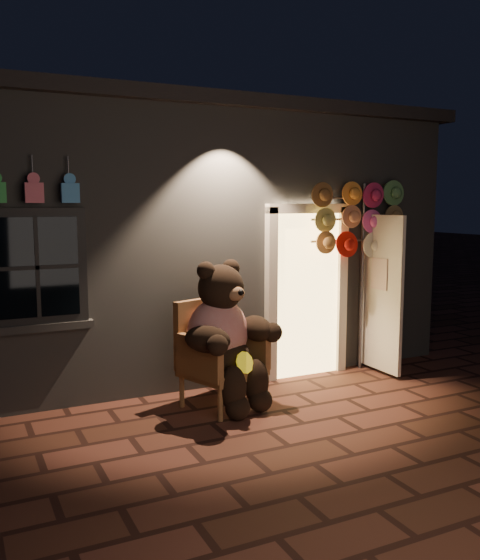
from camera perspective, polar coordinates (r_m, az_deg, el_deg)
ground at (r=5.96m, az=2.63°, el=-14.24°), size 60.00×60.00×0.00m
shop_building at (r=9.25m, az=-9.22°, el=4.48°), size 7.30×5.95×3.51m
wicker_armchair at (r=6.50m, az=-2.27°, el=-7.05°), size 0.97×0.93×1.15m
teddy_bear at (r=6.33m, az=-1.50°, el=-5.40°), size 1.09×1.03×1.60m
hat_rack at (r=7.70m, az=11.30°, el=5.76°), size 1.40×0.22×2.47m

